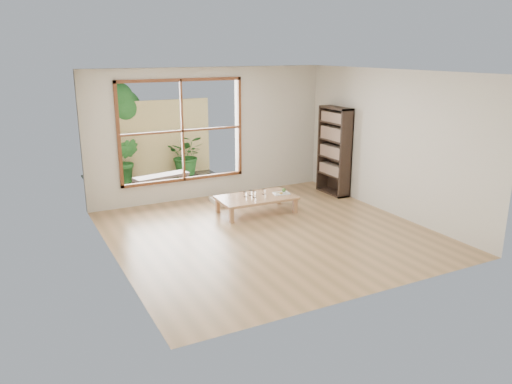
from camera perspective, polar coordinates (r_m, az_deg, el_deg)
ground at (r=8.32m, az=1.44°, el=-4.62°), size 5.00×5.00×0.00m
low_table at (r=9.22m, az=0.03°, el=-0.75°), size 1.44×0.84×0.31m
floor_cushion at (r=9.91m, az=-3.29°, el=-0.96°), size 0.58×0.58×0.08m
bookshelf at (r=10.46m, az=8.94°, el=4.65°), size 0.29×0.81×1.81m
glass_tall at (r=9.14m, az=-0.23°, el=-0.25°), size 0.07×0.07×0.12m
glass_mid at (r=9.34m, az=0.88°, el=0.03°), size 0.07×0.07×0.10m
glass_short at (r=9.27m, az=-0.64°, el=-0.09°), size 0.08×0.08×0.10m
glass_small at (r=9.19m, az=-1.25°, el=-0.27°), size 0.07×0.07×0.09m
food_tray at (r=9.40m, az=2.97°, el=-0.06°), size 0.33×0.26×0.09m
deck at (r=11.23m, az=-10.07°, el=0.64°), size 2.80×2.00×0.05m
garden_bench at (r=10.64m, az=-10.76°, el=1.62°), size 1.22×0.57×0.37m
bamboo_fence at (r=11.98m, az=-11.74°, el=5.92°), size 2.80×0.06×1.80m
shrub_right at (r=12.02m, az=-7.88°, el=4.24°), size 1.11×1.05×0.97m
shrub_left at (r=11.53m, az=-14.63°, el=3.48°), size 0.66×0.59×1.01m
garden_tree at (r=12.01m, az=-15.48°, el=9.20°), size 1.04×0.85×2.22m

